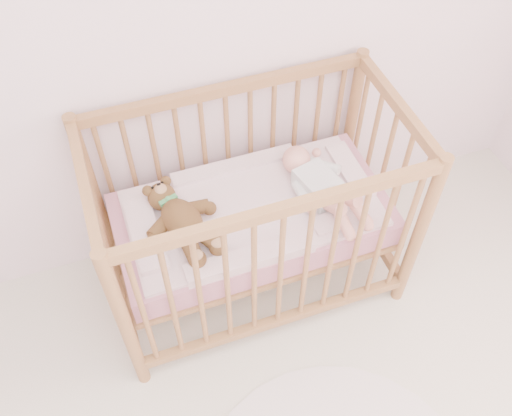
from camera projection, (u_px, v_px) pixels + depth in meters
name	position (u px, v px, depth m)	size (l,w,h in m)	color
wall_back	(141.00, 14.00, 2.10)	(4.00, 0.02, 2.70)	white
crib	(252.00, 217.00, 2.58)	(1.36, 0.76, 1.00)	#9E7043
mattress	(252.00, 219.00, 2.59)	(1.22, 0.62, 0.13)	#D0828F
blanket	(252.00, 208.00, 2.53)	(1.10, 0.58, 0.06)	pink
baby	(319.00, 183.00, 2.53)	(0.28, 0.58, 0.14)	white
teddy_bear	(182.00, 219.00, 2.39)	(0.35, 0.49, 0.14)	brown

